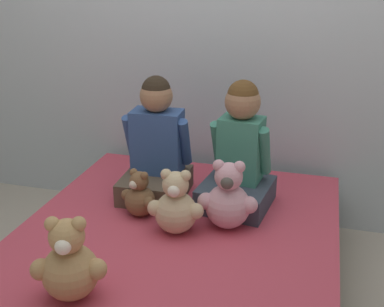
{
  "coord_description": "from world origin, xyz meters",
  "views": [
    {
      "loc": [
        0.59,
        -1.7,
        1.52
      ],
      "look_at": [
        0.0,
        0.41,
        0.65
      ],
      "focal_mm": 45.0,
      "sensor_mm": 36.0,
      "label": 1
    }
  ],
  "objects_px": {
    "teddy_bear_held_by_right_child": "(228,200)",
    "teddy_bear_between_children": "(176,206)",
    "bed": "(168,282)",
    "child_on_left": "(156,148)",
    "child_on_right": "(239,156)",
    "teddy_bear_at_foot_of_bed": "(70,264)",
    "teddy_bear_held_by_left_child": "(140,197)"
  },
  "relations": [
    {
      "from": "teddy_bear_held_by_right_child",
      "to": "teddy_bear_between_children",
      "type": "bearing_deg",
      "value": -157.96
    },
    {
      "from": "teddy_bear_held_by_right_child",
      "to": "teddy_bear_between_children",
      "type": "relative_size",
      "value": 1.08
    },
    {
      "from": "bed",
      "to": "child_on_left",
      "type": "height_order",
      "value": "child_on_left"
    },
    {
      "from": "bed",
      "to": "child_on_right",
      "type": "xyz_separation_m",
      "value": [
        0.22,
        0.49,
        0.45
      ]
    },
    {
      "from": "teddy_bear_held_by_right_child",
      "to": "teddy_bear_at_foot_of_bed",
      "type": "bearing_deg",
      "value": -129.04
    },
    {
      "from": "child_on_right",
      "to": "teddy_bear_held_by_left_child",
      "type": "height_order",
      "value": "child_on_right"
    },
    {
      "from": "bed",
      "to": "child_on_left",
      "type": "distance_m",
      "value": 0.7
    },
    {
      "from": "bed",
      "to": "teddy_bear_at_foot_of_bed",
      "type": "bearing_deg",
      "value": -119.32
    },
    {
      "from": "child_on_right",
      "to": "teddy_bear_between_children",
      "type": "bearing_deg",
      "value": -114.39
    },
    {
      "from": "child_on_right",
      "to": "teddy_bear_between_children",
      "type": "distance_m",
      "value": 0.44
    },
    {
      "from": "bed",
      "to": "teddy_bear_between_children",
      "type": "height_order",
      "value": "teddy_bear_between_children"
    },
    {
      "from": "teddy_bear_held_by_right_child",
      "to": "child_on_left",
      "type": "bearing_deg",
      "value": 145.27
    },
    {
      "from": "child_on_right",
      "to": "teddy_bear_between_children",
      "type": "relative_size",
      "value": 2.07
    },
    {
      "from": "child_on_left",
      "to": "teddy_bear_held_by_right_child",
      "type": "relative_size",
      "value": 1.9
    },
    {
      "from": "bed",
      "to": "child_on_left",
      "type": "xyz_separation_m",
      "value": [
        -0.21,
        0.49,
        0.44
      ]
    },
    {
      "from": "teddy_bear_at_foot_of_bed",
      "to": "child_on_left",
      "type": "bearing_deg",
      "value": 73.26
    },
    {
      "from": "teddy_bear_held_by_left_child",
      "to": "teddy_bear_at_foot_of_bed",
      "type": "relative_size",
      "value": 0.72
    },
    {
      "from": "child_on_right",
      "to": "teddy_bear_at_foot_of_bed",
      "type": "bearing_deg",
      "value": -109.36
    },
    {
      "from": "bed",
      "to": "teddy_bear_held_by_right_child",
      "type": "height_order",
      "value": "teddy_bear_held_by_right_child"
    },
    {
      "from": "teddy_bear_between_children",
      "to": "teddy_bear_at_foot_of_bed",
      "type": "distance_m",
      "value": 0.59
    },
    {
      "from": "child_on_left",
      "to": "teddy_bear_at_foot_of_bed",
      "type": "distance_m",
      "value": 0.91
    },
    {
      "from": "teddy_bear_at_foot_of_bed",
      "to": "teddy_bear_held_by_left_child",
      "type": "bearing_deg",
      "value": 72.82
    },
    {
      "from": "bed",
      "to": "teddy_bear_at_foot_of_bed",
      "type": "relative_size",
      "value": 5.8
    },
    {
      "from": "bed",
      "to": "teddy_bear_at_foot_of_bed",
      "type": "xyz_separation_m",
      "value": [
        -0.23,
        -0.41,
        0.32
      ]
    },
    {
      "from": "child_on_right",
      "to": "teddy_bear_held_by_right_child",
      "type": "relative_size",
      "value": 1.92
    },
    {
      "from": "bed",
      "to": "teddy_bear_held_by_right_child",
      "type": "bearing_deg",
      "value": 48.28
    },
    {
      "from": "child_on_left",
      "to": "teddy_bear_held_by_right_child",
      "type": "bearing_deg",
      "value": -32.21
    },
    {
      "from": "teddy_bear_at_foot_of_bed",
      "to": "teddy_bear_between_children",
      "type": "bearing_deg",
      "value": 51.16
    },
    {
      "from": "teddy_bear_held_by_right_child",
      "to": "teddy_bear_at_foot_of_bed",
      "type": "relative_size",
      "value": 1.0
    },
    {
      "from": "bed",
      "to": "child_on_left",
      "type": "bearing_deg",
      "value": 113.5
    },
    {
      "from": "bed",
      "to": "child_on_right",
      "type": "bearing_deg",
      "value": 65.77
    },
    {
      "from": "teddy_bear_held_by_right_child",
      "to": "teddy_bear_held_by_left_child",
      "type": "bearing_deg",
      "value": 176.37
    }
  ]
}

